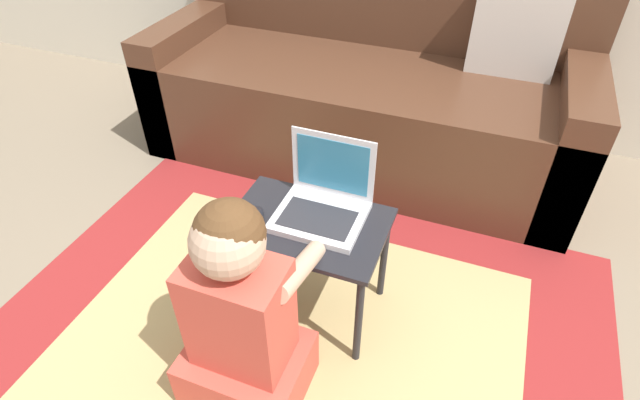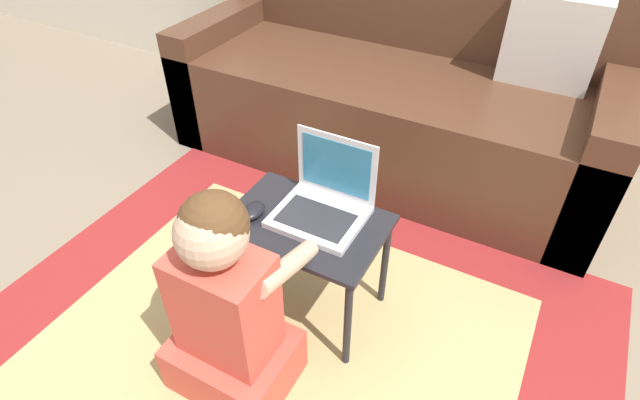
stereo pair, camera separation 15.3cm
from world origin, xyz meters
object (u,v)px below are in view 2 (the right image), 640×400
Objects in this scene: laptop_desk at (306,236)px; computer_mouse at (253,211)px; laptop at (323,204)px; couch at (394,98)px; person_seated at (227,310)px.

computer_mouse reaches higher than laptop_desk.
computer_mouse is at bearing -162.68° from laptop_desk.
laptop_desk is 1.81× the size of laptop.
laptop_desk is 0.18m from computer_mouse.
laptop_desk is at bearing 17.32° from computer_mouse.
couch is 1.11m from computer_mouse.
person_seated is at bearing -101.62° from laptop.
person_seated is at bearing -87.23° from couch.
couch reaches higher than computer_mouse.
laptop_desk is at bearing -83.44° from couch.
person_seated is (-0.08, -0.40, -0.12)m from laptop.
laptop_desk is at bearing -117.60° from laptop.
person_seated reaches higher than computer_mouse.
couch is 4.03× the size of laptop_desk.
laptop is 0.43m from person_seated.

